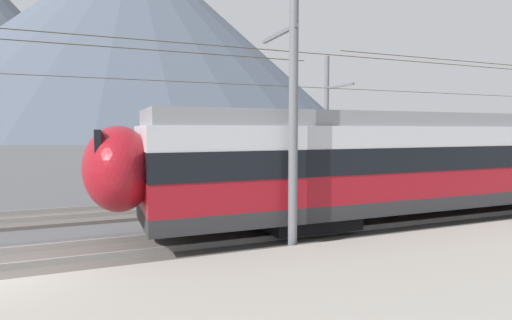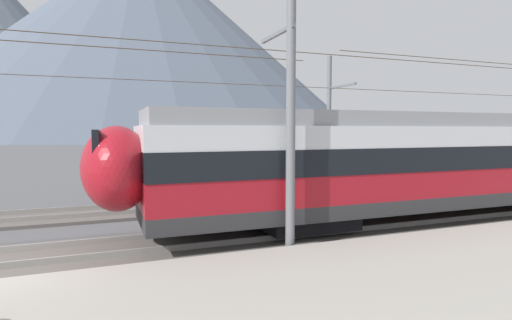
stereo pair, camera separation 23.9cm
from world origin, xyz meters
name	(u,v)px [view 2 (the right image)]	position (x,y,z in m)	size (l,w,h in m)	color
track_far	(32,218)	(0.00, 6.52, 0.07)	(120.00, 3.00, 0.28)	#5B5651
train_near_platform	(480,158)	(15.74, 1.13, 2.23)	(27.40, 2.99, 4.27)	#2D2D30
train_far_track	(486,149)	(22.56, 6.52, 2.23)	(34.51, 2.88, 4.27)	#2D2D30
catenary_mast_mid	(289,101)	(6.99, -0.53, 4.04)	(43.66, 2.09, 7.73)	slate
catenary_mast_far_side	(331,121)	(13.78, 8.59, 3.78)	(43.66, 2.55, 7.18)	slate
mountain_central_peak	(142,40)	(20.70, 180.02, 43.51)	(192.63, 192.63, 87.01)	#515B6B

